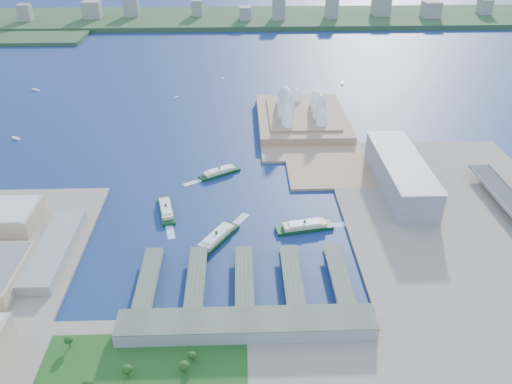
{
  "coord_description": "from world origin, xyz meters",
  "views": [
    {
      "loc": [
        12.86,
        -412.61,
        296.81
      ],
      "look_at": [
        28.69,
        50.14,
        18.0
      ],
      "focal_mm": 35.0,
      "sensor_mm": 36.0,
      "label": 1
    }
  ],
  "objects_px": {
    "ferry_c": "(217,236)",
    "ferry_d": "(305,225)",
    "opera_house": "(303,102)",
    "ferry_a": "(166,208)",
    "ferry_b": "(220,171)",
    "toaster_building": "(400,174)"
  },
  "relations": [
    {
      "from": "ferry_c",
      "to": "ferry_d",
      "type": "relative_size",
      "value": 1.03
    },
    {
      "from": "opera_house",
      "to": "ferry_c",
      "type": "bearing_deg",
      "value": -111.87
    },
    {
      "from": "ferry_a",
      "to": "ferry_d",
      "type": "bearing_deg",
      "value": -26.96
    },
    {
      "from": "opera_house",
      "to": "ferry_d",
      "type": "bearing_deg",
      "value": -95.84
    },
    {
      "from": "ferry_b",
      "to": "ferry_d",
      "type": "bearing_deg",
      "value": 5.65
    },
    {
      "from": "ferry_b",
      "to": "ferry_c",
      "type": "height_order",
      "value": "ferry_c"
    },
    {
      "from": "ferry_d",
      "to": "opera_house",
      "type": "bearing_deg",
      "value": -16.01
    },
    {
      "from": "opera_house",
      "to": "ferry_b",
      "type": "bearing_deg",
      "value": -127.16
    },
    {
      "from": "toaster_building",
      "to": "ferry_c",
      "type": "bearing_deg",
      "value": -155.91
    },
    {
      "from": "toaster_building",
      "to": "ferry_a",
      "type": "bearing_deg",
      "value": -171.62
    },
    {
      "from": "toaster_building",
      "to": "ferry_b",
      "type": "distance_m",
      "value": 213.51
    },
    {
      "from": "ferry_a",
      "to": "ferry_b",
      "type": "bearing_deg",
      "value": 43.43
    },
    {
      "from": "opera_house",
      "to": "ferry_a",
      "type": "relative_size",
      "value": 3.32
    },
    {
      "from": "opera_house",
      "to": "toaster_building",
      "type": "distance_m",
      "value": 219.62
    },
    {
      "from": "ferry_c",
      "to": "ferry_d",
      "type": "bearing_deg",
      "value": -136.67
    },
    {
      "from": "opera_house",
      "to": "toaster_building",
      "type": "bearing_deg",
      "value": -65.77
    },
    {
      "from": "ferry_a",
      "to": "opera_house",
      "type": "bearing_deg",
      "value": 41.19
    },
    {
      "from": "opera_house",
      "to": "ferry_d",
      "type": "height_order",
      "value": "opera_house"
    },
    {
      "from": "ferry_c",
      "to": "ferry_d",
      "type": "height_order",
      "value": "ferry_c"
    },
    {
      "from": "toaster_building",
      "to": "ferry_b",
      "type": "relative_size",
      "value": 2.95
    },
    {
      "from": "opera_house",
      "to": "ferry_b",
      "type": "xyz_separation_m",
      "value": [
        -118.39,
        -156.19,
        -27.03
      ]
    },
    {
      "from": "ferry_b",
      "to": "ferry_d",
      "type": "height_order",
      "value": "ferry_d"
    }
  ]
}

